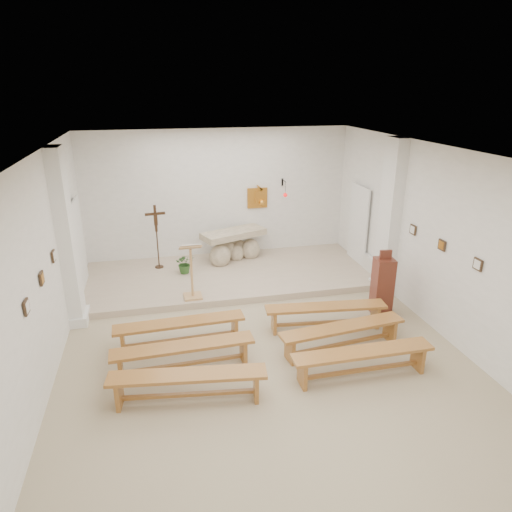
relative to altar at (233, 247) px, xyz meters
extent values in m
cube|color=tan|center=(-0.26, -4.39, -0.49)|extent=(7.00, 10.00, 0.00)
cube|color=white|center=(-3.75, -4.39, 1.26)|extent=(0.02, 10.00, 3.50)
cube|color=white|center=(3.23, -4.39, 1.26)|extent=(0.02, 10.00, 3.50)
cube|color=white|center=(-0.26, 0.60, 1.26)|extent=(7.00, 0.02, 3.50)
cube|color=silver|center=(-0.26, -4.39, 3.00)|extent=(7.00, 10.00, 0.02)
cube|color=#BDAA91|center=(-0.26, -0.89, -0.41)|extent=(6.98, 3.00, 0.15)
cube|color=white|center=(-3.63, -2.39, 1.26)|extent=(0.26, 0.55, 3.50)
cube|color=white|center=(3.11, -2.39, 1.26)|extent=(0.26, 0.55, 3.50)
cube|color=gold|center=(0.79, 0.57, 1.16)|extent=(0.55, 0.04, 0.55)
cube|color=black|center=(1.49, 0.58, 1.56)|extent=(0.04, 0.02, 0.20)
cylinder|color=black|center=(1.49, 0.43, 1.63)|extent=(0.02, 0.30, 0.02)
cylinder|color=black|center=(1.49, 0.28, 1.46)|extent=(0.01, 0.01, 0.34)
sphere|color=red|center=(1.49, 0.28, 1.27)|extent=(0.11, 0.11, 0.11)
cube|color=#382718|center=(-3.73, -5.19, 1.23)|extent=(0.03, 0.20, 0.20)
cube|color=#382718|center=(-3.73, -4.19, 1.23)|extent=(0.03, 0.20, 0.20)
cube|color=#382718|center=(-3.73, -3.19, 1.23)|extent=(0.03, 0.20, 0.20)
cube|color=#382718|center=(3.21, -5.19, 1.23)|extent=(0.03, 0.20, 0.20)
cube|color=#382718|center=(3.21, -4.19, 1.23)|extent=(0.03, 0.20, 0.20)
cube|color=#382718|center=(3.21, -3.19, 1.23)|extent=(0.03, 0.20, 0.20)
cube|color=silver|center=(-3.69, -1.69, -0.22)|extent=(0.10, 0.85, 0.52)
cube|color=silver|center=(3.17, -1.69, -0.22)|extent=(0.10, 0.85, 0.52)
ellipsoid|color=beige|center=(-0.40, -0.30, -0.10)|extent=(0.55, 0.47, 0.62)
ellipsoid|color=beige|center=(0.49, 0.07, -0.12)|extent=(0.51, 0.43, 0.58)
ellipsoid|color=beige|center=(-0.17, 0.11, -0.09)|extent=(0.58, 0.50, 0.55)
ellipsoid|color=beige|center=(0.18, 0.22, -0.13)|extent=(0.48, 0.40, 0.51)
ellipsoid|color=beige|center=(0.08, -0.02, -0.16)|extent=(0.40, 0.34, 0.48)
cube|color=beige|center=(0.02, 0.01, 0.38)|extent=(1.81, 1.23, 0.16)
cube|color=tan|center=(-1.28, -2.09, -0.31)|extent=(0.40, 0.40, 0.04)
cylinder|color=tan|center=(-1.28, -2.09, 0.22)|extent=(0.06, 0.06, 1.11)
cube|color=tan|center=(-1.28, -2.12, 0.83)|extent=(0.47, 0.35, 0.18)
cube|color=silver|center=(-1.28, -2.16, 0.89)|extent=(0.41, 0.28, 0.14)
cylinder|color=#321F10|center=(-1.95, -0.14, -0.32)|extent=(0.21, 0.21, 0.03)
cylinder|color=#321F10|center=(-1.95, -0.14, 0.16)|extent=(0.03, 0.03, 0.98)
cube|color=#321F10|center=(-1.95, -0.14, 0.96)|extent=(0.07, 0.05, 0.67)
cube|color=#321F10|center=(-1.95, -0.14, 1.08)|extent=(0.49, 0.10, 0.06)
cube|color=#321F10|center=(-1.94, -0.16, 0.93)|extent=(0.09, 0.05, 0.29)
imported|color=#295120|center=(-1.33, -0.65, -0.08)|extent=(0.47, 0.42, 0.50)
cube|color=maroon|center=(2.51, -3.43, 0.13)|extent=(0.42, 0.42, 1.22)
cube|color=maroon|center=(2.51, -3.43, 0.83)|extent=(0.25, 0.08, 0.20)
cube|color=#AF7332|center=(-1.67, -3.78, -0.01)|extent=(2.37, 0.47, 0.05)
cube|color=#AF7332|center=(-2.69, -3.82, -0.26)|extent=(0.08, 0.35, 0.45)
cube|color=#AF7332|center=(-0.65, -3.74, -0.26)|extent=(0.08, 0.35, 0.45)
cube|color=#AF7332|center=(-1.67, -3.78, -0.36)|extent=(1.99, 0.14, 0.05)
cube|color=#AF7332|center=(1.15, -3.78, -0.01)|extent=(2.39, 0.63, 0.05)
cube|color=#AF7332|center=(0.13, -3.67, -0.26)|extent=(0.10, 0.35, 0.45)
cube|color=#AF7332|center=(2.16, -3.89, -0.26)|extent=(0.10, 0.35, 0.45)
cube|color=#AF7332|center=(1.15, -3.78, -0.36)|extent=(1.98, 0.28, 0.05)
cube|color=#AF7332|center=(-1.67, -4.61, -0.01)|extent=(2.37, 0.46, 0.05)
cube|color=#AF7332|center=(-2.69, -4.64, -0.26)|extent=(0.08, 0.35, 0.45)
cube|color=#AF7332|center=(-0.65, -4.57, -0.26)|extent=(0.08, 0.35, 0.45)
cube|color=#AF7332|center=(-1.67, -4.61, -0.36)|extent=(1.99, 0.14, 0.05)
cube|color=#AF7332|center=(1.15, -4.61, -0.01)|extent=(2.39, 0.66, 0.05)
cube|color=#AF7332|center=(0.13, -4.73, -0.26)|extent=(0.11, 0.35, 0.45)
cube|color=#AF7332|center=(2.16, -4.48, -0.26)|extent=(0.11, 0.35, 0.45)
cube|color=#AF7332|center=(1.15, -4.61, -0.36)|extent=(1.98, 0.30, 0.05)
cube|color=#AF7332|center=(-1.67, -5.43, -0.01)|extent=(2.39, 0.69, 0.05)
cube|color=#AF7332|center=(-2.68, -5.29, -0.26)|extent=(0.11, 0.35, 0.45)
cube|color=#AF7332|center=(-0.66, -5.56, -0.26)|extent=(0.11, 0.35, 0.45)
cube|color=#AF7332|center=(-1.67, -5.43, -0.36)|extent=(1.98, 0.33, 0.05)
cube|color=#AF7332|center=(1.15, -5.43, -0.01)|extent=(2.36, 0.38, 0.05)
cube|color=#AF7332|center=(0.13, -5.43, -0.26)|extent=(0.06, 0.34, 0.45)
cube|color=#AF7332|center=(2.17, -5.43, -0.26)|extent=(0.06, 0.34, 0.45)
cube|color=#AF7332|center=(1.15, -5.43, -0.36)|extent=(1.98, 0.07, 0.05)
camera|label=1|loc=(-1.96, -11.22, 4.01)|focal=32.00mm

